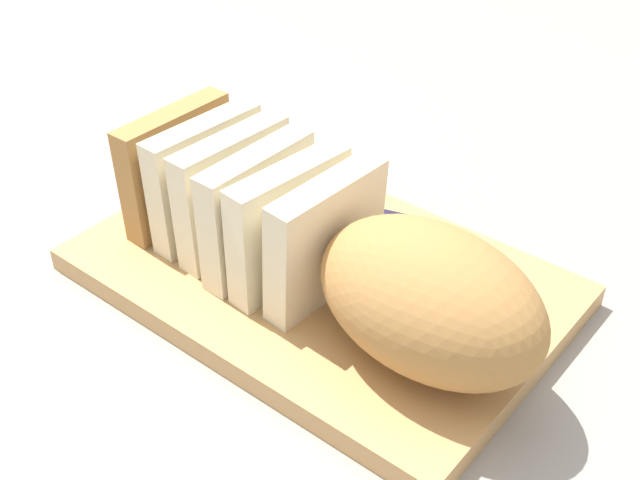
% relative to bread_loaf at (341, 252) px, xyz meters
% --- Properties ---
extents(ground_plane, '(3.00, 3.00, 0.00)m').
position_rel_bread_loaf_xyz_m(ground_plane, '(0.04, -0.03, -0.08)').
color(ground_plane, gray).
extents(cutting_board, '(0.42, 0.28, 0.02)m').
position_rel_bread_loaf_xyz_m(cutting_board, '(0.04, -0.03, -0.06)').
color(cutting_board, tan).
rests_on(cutting_board, ground_plane).
extents(bread_loaf, '(0.39, 0.15, 0.11)m').
position_rel_bread_loaf_xyz_m(bread_loaf, '(0.00, 0.00, 0.00)').
color(bread_loaf, '#A8753D').
rests_on(bread_loaf, cutting_board).
extents(bread_knife, '(0.25, 0.08, 0.02)m').
position_rel_bread_loaf_xyz_m(bread_knife, '(0.06, -0.10, -0.05)').
color(bread_knife, silver).
rests_on(bread_knife, cutting_board).
extents(crumb_near_knife, '(0.00, 0.00, 0.00)m').
position_rel_bread_loaf_xyz_m(crumb_near_knife, '(0.05, -0.08, -0.05)').
color(crumb_near_knife, '#A8753D').
rests_on(crumb_near_knife, cutting_board).
extents(crumb_near_loaf, '(0.01, 0.01, 0.01)m').
position_rel_bread_loaf_xyz_m(crumb_near_loaf, '(0.09, -0.03, -0.05)').
color(crumb_near_loaf, '#A8753D').
rests_on(crumb_near_loaf, cutting_board).
extents(crumb_stray_left, '(0.01, 0.01, 0.01)m').
position_rel_bread_loaf_xyz_m(crumb_stray_left, '(0.05, -0.08, -0.05)').
color(crumb_stray_left, '#A8753D').
rests_on(crumb_stray_left, cutting_board).
extents(crumb_stray_right, '(0.00, 0.00, 0.00)m').
position_rel_bread_loaf_xyz_m(crumb_stray_right, '(0.03, -0.06, -0.05)').
color(crumb_stray_right, '#A8753D').
rests_on(crumb_stray_right, cutting_board).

